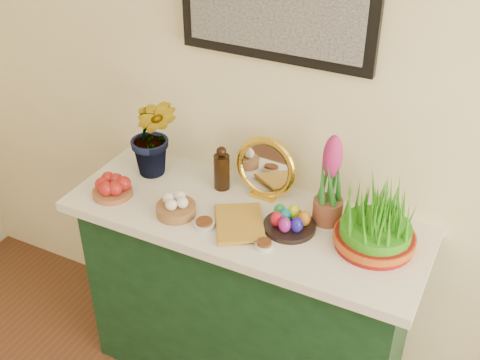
# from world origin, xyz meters

# --- Properties ---
(sideboard) EXTENTS (1.30, 0.45, 0.85)m
(sideboard) POSITION_xyz_m (-0.29, 2.00, 0.42)
(sideboard) COLOR #163C21
(sideboard) RESTS_ON ground
(tablecloth) EXTENTS (1.40, 0.55, 0.04)m
(tablecloth) POSITION_xyz_m (-0.29, 2.00, 0.87)
(tablecloth) COLOR white
(tablecloth) RESTS_ON sideboard
(hyacinth_green) EXTENTS (0.28, 0.26, 0.48)m
(hyacinth_green) POSITION_xyz_m (-0.75, 2.09, 1.13)
(hyacinth_green) COLOR #267626
(hyacinth_green) RESTS_ON tablecloth
(apple_bowl) EXTENTS (0.20, 0.20, 0.08)m
(apple_bowl) POSITION_xyz_m (-0.82, 1.88, 0.92)
(apple_bowl) COLOR #9C5935
(apple_bowl) RESTS_ON tablecloth
(garlic_basket) EXTENTS (0.15, 0.15, 0.09)m
(garlic_basket) POSITION_xyz_m (-0.52, 1.88, 0.93)
(garlic_basket) COLOR #91613A
(garlic_basket) RESTS_ON tablecloth
(vinegar_cruet) EXTENTS (0.07, 0.07, 0.19)m
(vinegar_cruet) POSITION_xyz_m (-0.45, 2.12, 0.97)
(vinegar_cruet) COLOR black
(vinegar_cruet) RESTS_ON tablecloth
(mirror) EXTENTS (0.26, 0.08, 0.26)m
(mirror) POSITION_xyz_m (-0.27, 2.15, 1.01)
(mirror) COLOR gold
(mirror) RESTS_ON tablecloth
(book) EXTENTS (0.26, 0.28, 0.03)m
(book) POSITION_xyz_m (-0.35, 1.87, 0.91)
(book) COLOR #B68527
(book) RESTS_ON tablecloth
(spice_dish_left) EXTENTS (0.08, 0.08, 0.03)m
(spice_dish_left) POSITION_xyz_m (-0.38, 1.86, 0.90)
(spice_dish_left) COLOR silver
(spice_dish_left) RESTS_ON tablecloth
(spice_dish_right) EXTENTS (0.07, 0.07, 0.03)m
(spice_dish_right) POSITION_xyz_m (-0.14, 1.85, 0.90)
(spice_dish_right) COLOR silver
(spice_dish_right) RESTS_ON tablecloth
(egg_plate) EXTENTS (0.24, 0.24, 0.08)m
(egg_plate) POSITION_xyz_m (-0.10, 1.99, 0.92)
(egg_plate) COLOR black
(egg_plate) RESTS_ON tablecloth
(hyacinth_pink) EXTENTS (0.11, 0.11, 0.36)m
(hyacinth_pink) POSITION_xyz_m (0.01, 2.10, 1.05)
(hyacinth_pink) COLOR brown
(hyacinth_pink) RESTS_ON tablecloth
(wheatgrass_sabzeh) EXTENTS (0.29, 0.29, 0.24)m
(wheatgrass_sabzeh) POSITION_xyz_m (0.21, 2.03, 0.99)
(wheatgrass_sabzeh) COLOR maroon
(wheatgrass_sabzeh) RESTS_ON tablecloth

